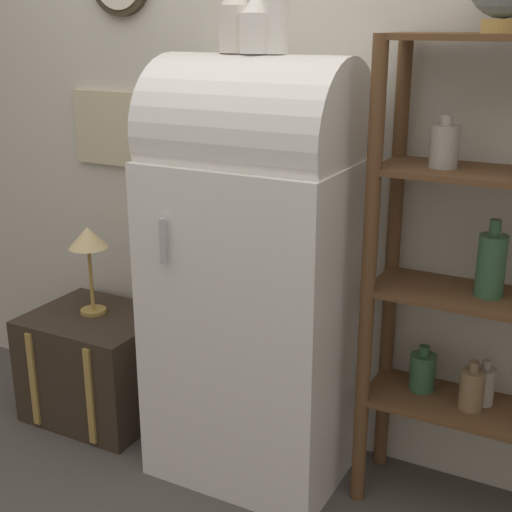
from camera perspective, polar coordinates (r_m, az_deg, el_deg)
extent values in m
plane|color=#4C4742|center=(2.77, -2.81, -18.85)|extent=(12.00, 12.00, 0.00)
cube|color=beige|center=(2.73, 3.03, 11.53)|extent=(7.00, 0.05, 2.70)
cube|color=#C6B793|center=(3.13, -10.61, 9.92)|extent=(0.50, 0.02, 0.31)
cube|color=white|center=(2.66, -0.01, -5.18)|extent=(0.70, 0.55, 1.22)
cylinder|color=white|center=(2.47, -0.01, 9.79)|extent=(0.69, 0.53, 0.53)
cylinder|color=#B7B7BC|center=(2.40, -7.44, 1.20)|extent=(0.02, 0.02, 0.16)
cube|color=#33281E|center=(3.24, -12.50, -8.49)|extent=(0.56, 0.46, 0.47)
cube|color=#AD8942|center=(3.19, -17.43, -9.42)|extent=(0.03, 0.01, 0.42)
cube|color=#AD8942|center=(2.99, -13.16, -10.92)|extent=(0.03, 0.01, 0.42)
cylinder|color=brown|center=(2.40, 8.94, -2.71)|extent=(0.05, 0.05, 1.64)
cylinder|color=brown|center=(2.64, 10.81, -0.92)|extent=(0.05, 0.05, 1.64)
cube|color=brown|center=(2.62, 16.94, -11.64)|extent=(0.74, 0.29, 0.02)
cube|color=brown|center=(2.45, 17.82, -3.27)|extent=(0.74, 0.29, 0.02)
cube|color=brown|center=(2.33, 18.79, 6.12)|extent=(0.74, 0.29, 0.02)
cylinder|color=#9E998E|center=(2.43, 18.49, -1.00)|extent=(0.06, 0.06, 0.18)
cylinder|color=#9E998E|center=(2.39, 18.76, 1.55)|extent=(0.02, 0.02, 0.05)
cylinder|color=#335B3D|center=(2.65, 13.18, -9.03)|extent=(0.09, 0.09, 0.14)
cylinder|color=#335B3D|center=(2.61, 13.32, -7.37)|extent=(0.04, 0.04, 0.03)
cylinder|color=#335B3D|center=(2.41, 18.29, -0.75)|extent=(0.09, 0.09, 0.21)
cylinder|color=#335B3D|center=(2.38, 18.60, 2.17)|extent=(0.04, 0.04, 0.05)
cylinder|color=#9E998E|center=(2.62, 17.77, -9.88)|extent=(0.07, 0.07, 0.13)
cylinder|color=#9E998E|center=(2.58, 17.95, -8.27)|extent=(0.03, 0.03, 0.03)
cylinder|color=#7F6647|center=(2.57, 16.87, -10.21)|extent=(0.08, 0.08, 0.14)
cylinder|color=#7F6647|center=(2.53, 17.05, -8.44)|extent=(0.03, 0.03, 0.04)
cylinder|color=#9E998E|center=(2.35, 14.84, 8.45)|extent=(0.09, 0.09, 0.13)
cylinder|color=#9E998E|center=(2.33, 15.01, 10.47)|extent=(0.04, 0.04, 0.03)
cylinder|color=#AD8942|center=(2.30, 19.09, 17.00)|extent=(0.12, 0.12, 0.04)
cylinder|color=silver|center=(2.49, -1.66, 17.68)|extent=(0.11, 0.11, 0.15)
cylinder|color=white|center=(2.44, 0.08, 17.39)|extent=(0.12, 0.12, 0.13)
cone|color=white|center=(2.44, 0.08, 19.69)|extent=(0.10, 0.10, 0.07)
cylinder|color=white|center=(2.41, 1.63, 18.15)|extent=(0.08, 0.08, 0.19)
cylinder|color=#AD8942|center=(3.17, -12.87, -4.30)|extent=(0.11, 0.11, 0.02)
cylinder|color=#AD8942|center=(3.12, -13.06, -1.79)|extent=(0.02, 0.02, 0.28)
cone|color=#DBC184|center=(3.06, -13.31, 1.46)|extent=(0.17, 0.17, 0.09)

